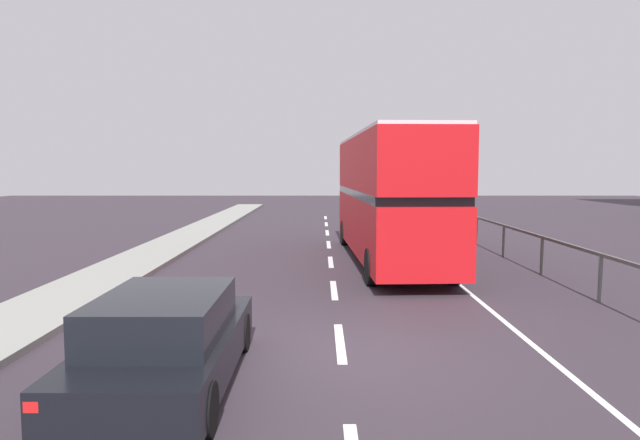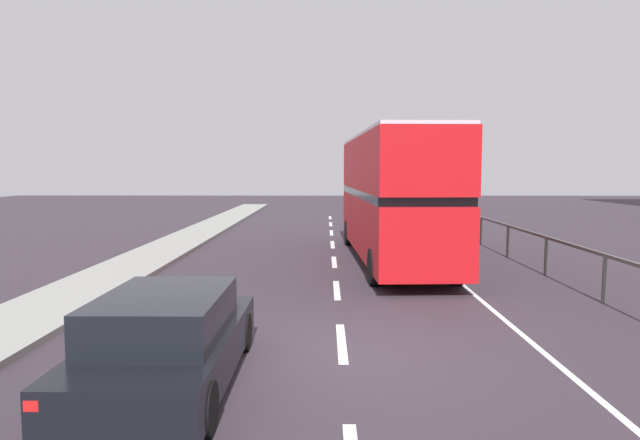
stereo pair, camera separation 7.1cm
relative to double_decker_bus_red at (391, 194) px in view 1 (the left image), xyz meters
name	(u,v)px [view 1 (the left image)]	position (x,y,z in m)	size (l,w,h in m)	color
ground_plane	(344,357)	(-1.95, -9.82, -2.34)	(75.99, 120.00, 0.10)	#322932
lane_paint_markings	(399,268)	(0.08, -1.48, -2.28)	(3.55, 46.00, 0.01)	silver
bridge_side_railing	(525,237)	(4.23, -0.82, -1.35)	(0.10, 42.00, 1.16)	#505451
double_decker_bus_red	(391,194)	(0.00, 0.00, 0.00)	(2.91, 11.39, 4.27)	red
hatchback_car_near	(170,341)	(-4.48, -11.28, -1.62)	(1.89, 4.54, 1.39)	black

